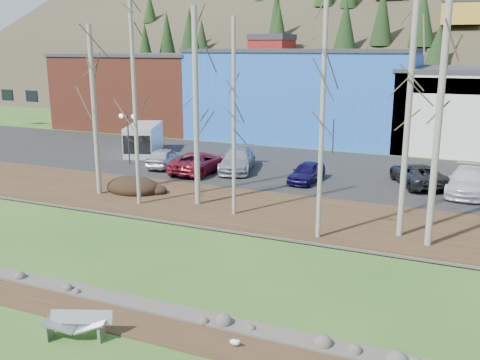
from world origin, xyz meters
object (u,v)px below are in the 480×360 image
at_px(car_0, 164,157).
at_px(car_3, 307,172).
at_px(car_1, 199,162).
at_px(car_4, 418,174).
at_px(car_5, 468,181).
at_px(seagull, 235,342).
at_px(bench_damaged, 77,325).
at_px(street_lamp, 128,125).
at_px(van_grey, 143,140).
at_px(car_2, 237,160).

height_order(car_0, car_3, car_0).
xyz_separation_m(car_1, car_4, (13.95, 2.32, -0.03)).
height_order(car_3, car_4, car_4).
height_order(car_0, car_5, car_5).
bearing_deg(car_5, car_0, -173.59).
bearing_deg(car_4, car_1, -17.15).
distance_m(seagull, car_0, 23.99).
distance_m(car_1, car_5, 16.87).
bearing_deg(car_3, car_1, -173.25).
bearing_deg(car_0, bench_damaged, 103.91).
xyz_separation_m(street_lamp, car_0, (2.91, 0.12, -2.18)).
bearing_deg(bench_damaged, car_5, 43.14).
relative_size(car_0, car_1, 0.78).
height_order(seagull, van_grey, van_grey).
bearing_deg(van_grey, car_3, -36.28).
bearing_deg(car_1, car_3, -175.32).
relative_size(car_0, van_grey, 0.71).
xyz_separation_m(seagull, street_lamp, (-17.13, 19.19, 2.86)).
bearing_deg(car_2, bench_damaged, -94.12).
distance_m(bench_damaged, street_lamp, 24.31).
relative_size(bench_damaged, car_3, 0.52).
height_order(bench_damaged, car_1, car_1).
distance_m(car_3, car_5, 9.42).
bearing_deg(car_2, car_5, -16.16).
height_order(car_5, van_grey, van_grey).
bearing_deg(street_lamp, car_1, -4.32).
xyz_separation_m(seagull, car_1, (-11.11, 18.75, 0.71)).
bearing_deg(van_grey, seagull, -73.60).
bearing_deg(car_3, car_0, -177.14).
bearing_deg(car_2, van_grey, 149.41).
relative_size(street_lamp, car_1, 0.70).
xyz_separation_m(street_lamp, car_3, (13.47, -0.06, -2.23)).
relative_size(bench_damaged, street_lamp, 0.53).
bearing_deg(car_3, van_grey, 169.93).
distance_m(car_1, car_3, 7.46).
height_order(car_1, van_grey, van_grey).
distance_m(seagull, car_3, 19.49).
relative_size(bench_damaged, car_2, 0.38).
bearing_deg(car_1, car_5, -173.34).
distance_m(car_4, van_grey, 21.19).
xyz_separation_m(car_2, van_grey, (-9.30, 2.46, 0.41)).
height_order(bench_damaged, car_3, car_3).
xyz_separation_m(car_0, car_4, (17.07, 1.76, 0.00)).
xyz_separation_m(seagull, car_0, (-14.22, 19.31, 0.68)).
height_order(bench_damaged, car_2, car_2).
height_order(bench_damaged, car_0, car_0).
xyz_separation_m(bench_damaged, street_lamp, (-12.63, 20.61, 2.59)).
bearing_deg(car_1, bench_damaged, 109.91).
relative_size(car_3, van_grey, 0.65).
relative_size(bench_damaged, car_1, 0.37).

